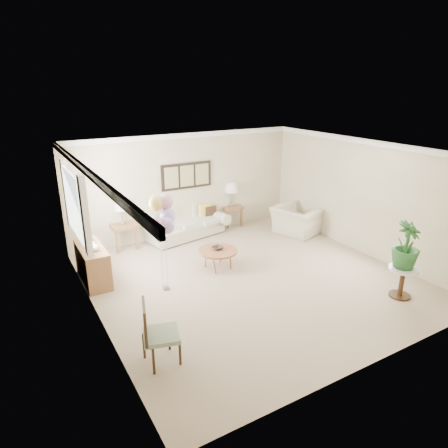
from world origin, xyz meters
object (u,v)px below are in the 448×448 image
(balloon_cluster, at_px, (163,215))
(accent_chair, at_px, (156,332))
(armchair, at_px, (296,221))
(coffee_table, at_px, (218,251))
(sofa, at_px, (185,225))

(balloon_cluster, bearing_deg, accent_chair, -115.71)
(armchair, xyz_separation_m, balloon_cluster, (-4.10, -1.13, 1.16))
(accent_chair, bearing_deg, coffee_table, 45.12)
(balloon_cluster, bearing_deg, armchair, 15.45)
(coffee_table, xyz_separation_m, accent_chair, (-2.24, -2.25, 0.13))
(sofa, distance_m, coffee_table, 2.06)
(coffee_table, height_order, accent_chair, accent_chair)
(coffee_table, height_order, armchair, armchair)
(sofa, height_order, accent_chair, accent_chair)
(armchair, bearing_deg, sofa, 48.87)
(sofa, xyz_separation_m, accent_chair, (-2.42, -4.31, 0.20))
(sofa, bearing_deg, accent_chair, -119.32)
(accent_chair, bearing_deg, armchair, 31.23)
(sofa, relative_size, accent_chair, 2.31)
(coffee_table, distance_m, armchair, 2.89)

